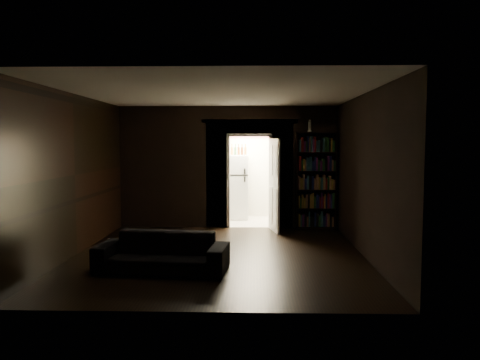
# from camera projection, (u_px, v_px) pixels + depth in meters

# --- Properties ---
(ground) EXTENTS (5.50, 5.50, 0.00)m
(ground) POSITION_uv_depth(u_px,v_px,m) (219.00, 255.00, 8.14)
(ground) COLOR black
(ground) RESTS_ON ground
(room_walls) EXTENTS (5.02, 5.61, 2.84)m
(room_walls) POSITION_uv_depth(u_px,v_px,m) (222.00, 157.00, 9.07)
(room_walls) COLOR black
(room_walls) RESTS_ON ground
(kitchen_alcove) EXTENTS (2.20, 1.80, 2.60)m
(kitchen_alcove) POSITION_uv_depth(u_px,v_px,m) (250.00, 172.00, 11.88)
(kitchen_alcove) COLOR beige
(kitchen_alcove) RESTS_ON ground
(sofa) EXTENTS (2.06, 1.05, 0.76)m
(sofa) POSITION_uv_depth(u_px,v_px,m) (162.00, 246.00, 7.12)
(sofa) COLOR black
(sofa) RESTS_ON ground
(bookshelf) EXTENTS (0.92, 0.40, 2.20)m
(bookshelf) POSITION_uv_depth(u_px,v_px,m) (316.00, 181.00, 10.53)
(bookshelf) COLOR black
(bookshelf) RESTS_ON ground
(refrigerator) EXTENTS (0.81, 0.75, 1.65)m
(refrigerator) POSITION_uv_depth(u_px,v_px,m) (234.00, 187.00, 12.08)
(refrigerator) COLOR white
(refrigerator) RESTS_ON ground
(door) EXTENTS (0.21, 0.84, 2.05)m
(door) POSITION_uv_depth(u_px,v_px,m) (274.00, 185.00, 10.33)
(door) COLOR white
(door) RESTS_ON ground
(figurine) EXTENTS (0.12, 0.12, 0.28)m
(figurine) POSITION_uv_depth(u_px,v_px,m) (310.00, 126.00, 10.46)
(figurine) COLOR silver
(figurine) RESTS_ON bookshelf
(bottles) EXTENTS (0.70, 0.12, 0.28)m
(bottles) POSITION_uv_depth(u_px,v_px,m) (235.00, 149.00, 11.95)
(bottles) COLOR black
(bottles) RESTS_ON refrigerator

